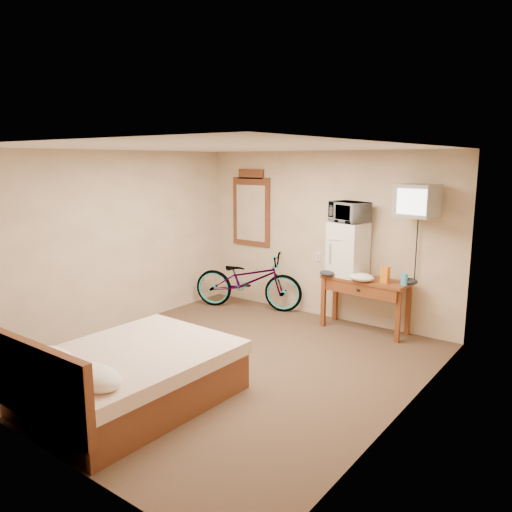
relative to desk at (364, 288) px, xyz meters
name	(u,v)px	position (x,y,z in m)	size (l,w,h in m)	color
room	(225,259)	(-0.82, -2.00, 0.63)	(4.60, 4.64, 2.50)	#4D3626
desk	(364,288)	(0.00, 0.00, 0.00)	(1.23, 0.53, 0.75)	brown
mini_fridge	(348,249)	(-0.30, 0.06, 0.51)	(0.51, 0.49, 0.76)	silver
microwave	(349,212)	(-0.30, 0.06, 1.04)	(0.52, 0.35, 0.29)	silver
snack_bag	(385,275)	(0.31, -0.05, 0.25)	(0.11, 0.06, 0.22)	orange
blue_cup	(404,279)	(0.56, -0.01, 0.21)	(0.09, 0.09, 0.16)	#3FADD6
cloth_cream	(362,277)	(0.02, -0.14, 0.19)	(0.35, 0.27, 0.11)	white
cloth_dark_a	(327,273)	(-0.50, -0.16, 0.18)	(0.23, 0.17, 0.09)	black
cloth_dark_b	(410,281)	(0.61, 0.06, 0.18)	(0.20, 0.16, 0.09)	black
crt_television	(417,201)	(0.66, 0.02, 1.24)	(0.53, 0.61, 0.42)	black
wall_mirror	(251,209)	(-2.17, 0.27, 0.96)	(0.73, 0.04, 1.25)	brown
bicycle	(248,280)	(-1.96, -0.09, -0.15)	(0.62, 1.77, 0.93)	black
bed	(125,376)	(-0.95, -3.38, -0.32)	(1.53, 2.00, 0.90)	brown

